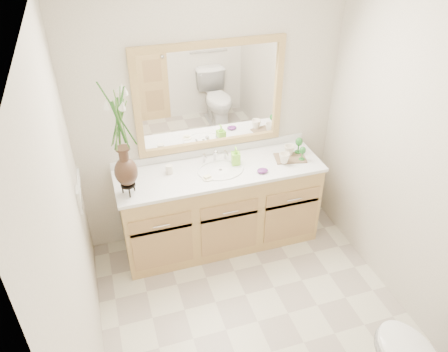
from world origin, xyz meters
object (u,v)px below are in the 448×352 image
object	(u,v)px
flower_vase	(120,127)
soap_bottle	(236,157)
tray	(290,158)
tumbler	(169,169)

from	to	relation	value
flower_vase	soap_bottle	xyz separation A→B (m)	(0.97, 0.17, -0.53)
soap_bottle	tray	distance (m)	0.51
flower_vase	tumbler	distance (m)	0.70
tray	soap_bottle	bearing A→B (deg)	-175.79
soap_bottle	tray	xyz separation A→B (m)	(0.50, -0.07, -0.07)
flower_vase	tumbler	world-z (taller)	flower_vase
flower_vase	tray	size ratio (longest dim) A/B	3.22
tumbler	tray	bearing A→B (deg)	-4.95
tumbler	tray	distance (m)	1.11
soap_bottle	tray	world-z (taller)	soap_bottle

